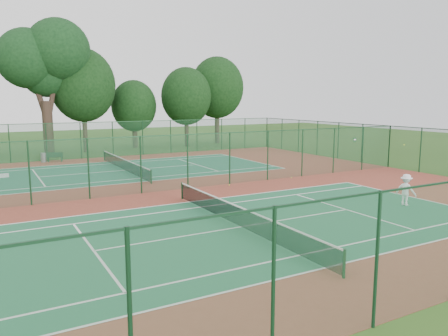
{
  "coord_description": "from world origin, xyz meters",
  "views": [
    {
      "loc": [
        -9.72,
        -25.08,
        5.63
      ],
      "look_at": [
        2.71,
        -2.64,
        1.6
      ],
      "focal_mm": 35.0,
      "sensor_mm": 36.0,
      "label": 1
    }
  ],
  "objects_px": {
    "kit_bag": "(3,176)",
    "trash_bin": "(43,158)",
    "big_tree": "(45,58)",
    "bench": "(55,157)",
    "player_near": "(406,190)"
  },
  "relations": [
    {
      "from": "player_near",
      "to": "big_tree",
      "type": "distance_m",
      "value": 36.13
    },
    {
      "from": "trash_bin",
      "to": "big_tree",
      "type": "height_order",
      "value": "big_tree"
    },
    {
      "from": "trash_bin",
      "to": "kit_bag",
      "type": "distance_m",
      "value": 7.87
    },
    {
      "from": "kit_bag",
      "to": "trash_bin",
      "type": "bearing_deg",
      "value": 56.64
    },
    {
      "from": "player_near",
      "to": "trash_bin",
      "type": "distance_m",
      "value": 30.77
    },
    {
      "from": "bench",
      "to": "big_tree",
      "type": "height_order",
      "value": "big_tree"
    },
    {
      "from": "trash_bin",
      "to": "kit_bag",
      "type": "height_order",
      "value": "trash_bin"
    },
    {
      "from": "bench",
      "to": "big_tree",
      "type": "relative_size",
      "value": 0.11
    },
    {
      "from": "trash_bin",
      "to": "bench",
      "type": "distance_m",
      "value": 0.97
    },
    {
      "from": "player_near",
      "to": "kit_bag",
      "type": "bearing_deg",
      "value": 26.55
    },
    {
      "from": "bench",
      "to": "kit_bag",
      "type": "relative_size",
      "value": 2.02
    },
    {
      "from": "player_near",
      "to": "big_tree",
      "type": "height_order",
      "value": "big_tree"
    },
    {
      "from": "trash_bin",
      "to": "big_tree",
      "type": "distance_m",
      "value": 10.75
    },
    {
      "from": "bench",
      "to": "kit_bag",
      "type": "bearing_deg",
      "value": -107.47
    },
    {
      "from": "trash_bin",
      "to": "big_tree",
      "type": "bearing_deg",
      "value": 76.58
    }
  ]
}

